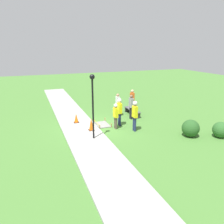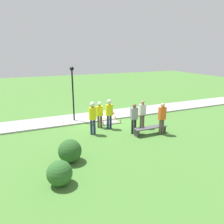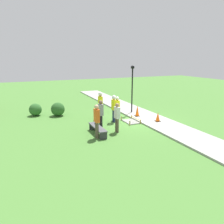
# 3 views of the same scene
# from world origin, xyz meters

# --- Properties ---
(ground_plane) EXTENTS (60.00, 60.00, 0.00)m
(ground_plane) POSITION_xyz_m (0.00, 0.00, 0.00)
(ground_plane) COLOR #477A33
(sidewalk) EXTENTS (28.00, 2.25, 0.10)m
(sidewalk) POSITION_xyz_m (0.00, -1.13, 0.05)
(sidewalk) COLOR #9E9E99
(sidewalk) RESTS_ON ground_plane
(wet_concrete_patch) EXTENTS (1.30, 0.85, 0.29)m
(wet_concrete_patch) POSITION_xyz_m (-0.17, 0.47, 0.04)
(wet_concrete_patch) COLOR gray
(wet_concrete_patch) RESTS_ON ground_plane
(traffic_cone_near_patch) EXTENTS (0.34, 0.34, 0.63)m
(traffic_cone_near_patch) POSITION_xyz_m (-1.04, -1.11, 0.41)
(traffic_cone_near_patch) COLOR black
(traffic_cone_near_patch) RESTS_ON sidewalk
(traffic_cone_far_patch) EXTENTS (0.34, 0.34, 0.79)m
(traffic_cone_far_patch) POSITION_xyz_m (0.70, -0.54, 0.49)
(traffic_cone_far_patch) COLOR black
(traffic_cone_far_patch) RESTS_ON sidewalk
(park_bench) EXTENTS (1.99, 0.44, 0.45)m
(park_bench) POSITION_xyz_m (-1.51, 3.37, 0.32)
(park_bench) COLOR #2D2D33
(park_bench) RESTS_ON ground_plane
(worker_supervisor) EXTENTS (0.40, 0.24, 1.67)m
(worker_supervisor) POSITION_xyz_m (0.75, 1.07, 0.98)
(worker_supervisor) COLOR brown
(worker_supervisor) RESTS_ON ground_plane
(worker_assistant) EXTENTS (0.40, 0.27, 1.86)m
(worker_assistant) POSITION_xyz_m (0.30, 1.52, 1.12)
(worker_assistant) COLOR navy
(worker_assistant) RESTS_ON ground_plane
(worker_trainee) EXTENTS (0.40, 0.28, 1.94)m
(worker_trainee) POSITION_xyz_m (1.53, 2.02, 1.18)
(worker_trainee) COLOR navy
(worker_trainee) RESTS_ON ground_plane
(bystander_in_orange_shirt) EXTENTS (0.40, 0.25, 1.87)m
(bystander_in_orange_shirt) POSITION_xyz_m (-2.09, 3.61, 1.08)
(bystander_in_orange_shirt) COLOR brown
(bystander_in_orange_shirt) RESTS_ON ground_plane
(bystander_in_gray_shirt) EXTENTS (0.40, 0.23, 1.75)m
(bystander_in_gray_shirt) POSITION_xyz_m (-1.65, 2.20, 0.99)
(bystander_in_gray_shirt) COLOR brown
(bystander_in_gray_shirt) RESTS_ON ground_plane
(bystander_in_white_shirt) EXTENTS (0.40, 0.24, 1.80)m
(bystander_in_white_shirt) POSITION_xyz_m (-0.70, 2.85, 1.02)
(bystander_in_white_shirt) COLOR black
(bystander_in_white_shirt) RESTS_ON ground_plane
(lamppost_near) EXTENTS (0.28, 0.28, 3.61)m
(lamppost_near) POSITION_xyz_m (1.94, -0.76, 2.49)
(lamppost_near) COLOR black
(lamppost_near) RESTS_ON sidewalk
(shrub_rounded_near) EXTENTS (0.93, 0.93, 0.93)m
(shrub_rounded_near) POSITION_xyz_m (4.25, 6.24, 0.46)
(shrub_rounded_near) COLOR #2D6028
(shrub_rounded_near) RESTS_ON ground_plane
(shrub_rounded_mid) EXTENTS (1.02, 1.02, 1.02)m
(shrub_rounded_mid) POSITION_xyz_m (3.51, 4.70, 0.51)
(shrub_rounded_mid) COLOR #285623
(shrub_rounded_mid) RESTS_ON ground_plane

